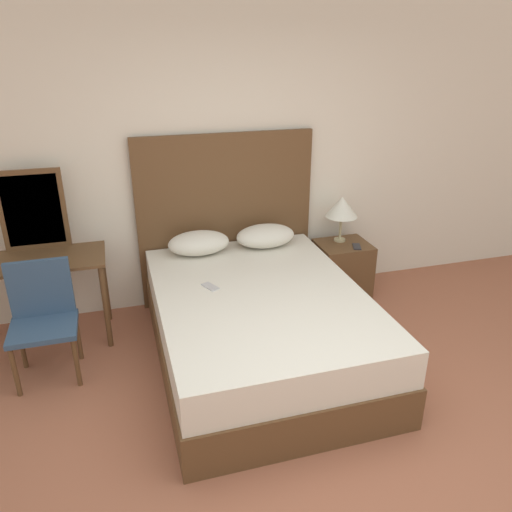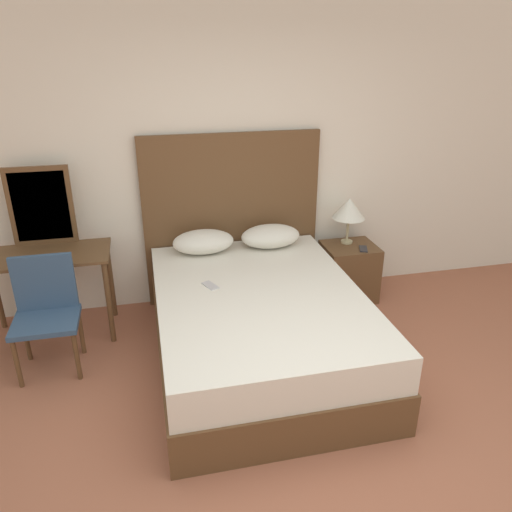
{
  "view_description": "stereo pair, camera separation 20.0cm",
  "coord_description": "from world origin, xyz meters",
  "px_view_note": "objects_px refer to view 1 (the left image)",
  "views": [
    {
      "loc": [
        -1.06,
        -1.85,
        2.34
      ],
      "look_at": [
        -0.1,
        1.45,
        0.84
      ],
      "focal_mm": 35.0,
      "sensor_mm": 36.0,
      "label": 1
    },
    {
      "loc": [
        -0.87,
        -1.9,
        2.34
      ],
      "look_at": [
        -0.1,
        1.45,
        0.84
      ],
      "focal_mm": 35.0,
      "sensor_mm": 36.0,
      "label": 2
    }
  ],
  "objects_px": {
    "phone_on_bed": "(210,287)",
    "nightstand": "(342,269)",
    "bed": "(260,326)",
    "vanity_desk": "(40,273)",
    "phone_on_nightstand": "(357,247)",
    "table_lamp": "(342,207)",
    "chair": "(43,313)"
  },
  "relations": [
    {
      "from": "phone_on_nightstand",
      "to": "vanity_desk",
      "type": "relative_size",
      "value": 0.16
    },
    {
      "from": "bed",
      "to": "nightstand",
      "type": "bearing_deg",
      "value": 36.85
    },
    {
      "from": "nightstand",
      "to": "vanity_desk",
      "type": "distance_m",
      "value": 2.72
    },
    {
      "from": "table_lamp",
      "to": "chair",
      "type": "relative_size",
      "value": 0.5
    },
    {
      "from": "nightstand",
      "to": "chair",
      "type": "relative_size",
      "value": 0.62
    },
    {
      "from": "phone_on_nightstand",
      "to": "chair",
      "type": "bearing_deg",
      "value": -171.58
    },
    {
      "from": "nightstand",
      "to": "table_lamp",
      "type": "xyz_separation_m",
      "value": [
        -0.01,
        0.09,
        0.61
      ]
    },
    {
      "from": "phone_on_bed",
      "to": "phone_on_nightstand",
      "type": "relative_size",
      "value": 1.0
    },
    {
      "from": "phone_on_nightstand",
      "to": "vanity_desk",
      "type": "height_order",
      "value": "vanity_desk"
    },
    {
      "from": "vanity_desk",
      "to": "nightstand",
      "type": "bearing_deg",
      "value": 1.59
    },
    {
      "from": "chair",
      "to": "bed",
      "type": "bearing_deg",
      "value": -10.76
    },
    {
      "from": "table_lamp",
      "to": "vanity_desk",
      "type": "height_order",
      "value": "table_lamp"
    },
    {
      "from": "phone_on_bed",
      "to": "bed",
      "type": "bearing_deg",
      "value": -27.63
    },
    {
      "from": "vanity_desk",
      "to": "phone_on_bed",
      "type": "bearing_deg",
      "value": -23.68
    },
    {
      "from": "phone_on_bed",
      "to": "nightstand",
      "type": "xyz_separation_m",
      "value": [
        1.43,
        0.63,
        -0.33
      ]
    },
    {
      "from": "vanity_desk",
      "to": "bed",
      "type": "bearing_deg",
      "value": -24.55
    },
    {
      "from": "vanity_desk",
      "to": "phone_on_nightstand",
      "type": "bearing_deg",
      "value": -0.67
    },
    {
      "from": "phone_on_bed",
      "to": "nightstand",
      "type": "bearing_deg",
      "value": 23.84
    },
    {
      "from": "phone_on_bed",
      "to": "chair",
      "type": "distance_m",
      "value": 1.24
    },
    {
      "from": "phone_on_nightstand",
      "to": "bed",
      "type": "bearing_deg",
      "value": -148.83
    },
    {
      "from": "bed",
      "to": "vanity_desk",
      "type": "height_order",
      "value": "vanity_desk"
    },
    {
      "from": "phone_on_bed",
      "to": "chair",
      "type": "xyz_separation_m",
      "value": [
        -1.23,
        0.12,
        -0.1
      ]
    },
    {
      "from": "bed",
      "to": "phone_on_nightstand",
      "type": "relative_size",
      "value": 12.96
    },
    {
      "from": "table_lamp",
      "to": "chair",
      "type": "bearing_deg",
      "value": -167.28
    },
    {
      "from": "nightstand",
      "to": "phone_on_nightstand",
      "type": "bearing_deg",
      "value": -52.85
    },
    {
      "from": "bed",
      "to": "phone_on_nightstand",
      "type": "distance_m",
      "value": 1.39
    },
    {
      "from": "bed",
      "to": "nightstand",
      "type": "distance_m",
      "value": 1.35
    },
    {
      "from": "nightstand",
      "to": "table_lamp",
      "type": "height_order",
      "value": "table_lamp"
    },
    {
      "from": "vanity_desk",
      "to": "chair",
      "type": "distance_m",
      "value": 0.46
    },
    {
      "from": "vanity_desk",
      "to": "table_lamp",
      "type": "bearing_deg",
      "value": 3.41
    },
    {
      "from": "table_lamp",
      "to": "bed",
      "type": "bearing_deg",
      "value": -140.21
    },
    {
      "from": "bed",
      "to": "vanity_desk",
      "type": "xyz_separation_m",
      "value": [
        -1.61,
        0.74,
        0.33
      ]
    }
  ]
}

